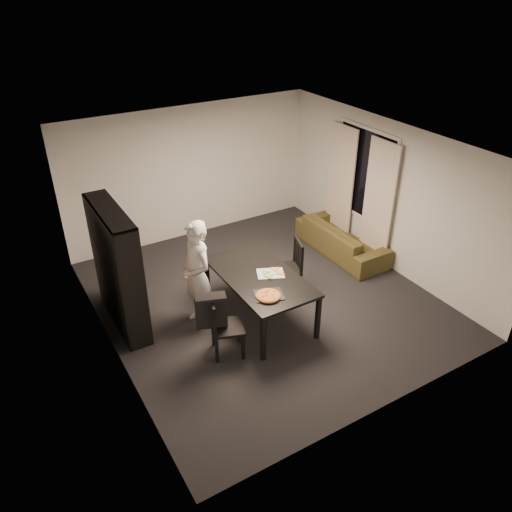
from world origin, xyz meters
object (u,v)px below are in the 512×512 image
chair_left (221,323)px  pepperoni_pizza (268,296)px  baking_tray (269,295)px  sofa (342,239)px  chair_right (291,264)px  dining_table (259,279)px  person (197,275)px  bookshelf (118,269)px

chair_left → pepperoni_pizza: 0.76m
baking_tray → pepperoni_pizza: bearing=-129.3°
sofa → baking_tray: bearing=119.7°
sofa → chair_left: bearing=113.0°
chair_left → baking_tray: bearing=-75.5°
chair_right → sofa: (1.58, 0.61, -0.26)m
chair_right → baking_tray: bearing=-31.2°
dining_table → chair_right: bearing=21.5°
dining_table → pepperoni_pizza: bearing=-108.9°
dining_table → sofa: bearing=21.3°
chair_left → chair_right: 1.87m
chair_right → person: person is taller
chair_left → sofa: size_ratio=0.47×
person → chair_right: bearing=85.1°
person → bookshelf: bearing=-126.6°
person → baking_tray: person is taller
person → sofa: (3.25, 0.59, -0.57)m
pepperoni_pizza → sofa: pepperoni_pizza is taller
dining_table → chair_left: 1.02m
chair_left → person: size_ratio=0.54×
chair_right → person: bearing=-72.9°
dining_table → chair_left: bearing=-152.7°
dining_table → baking_tray: (-0.16, -0.52, 0.07)m
dining_table → person: person is taller
chair_right → sofa: bearing=129.0°
chair_left → pepperoni_pizza: (0.70, -0.10, 0.27)m
chair_left → chair_right: chair_right is taller
bookshelf → chair_left: bearing=-56.3°
chair_left → pepperoni_pizza: bearing=-78.8°
chair_left → chair_right: size_ratio=0.97×
chair_left → sofa: 3.57m
person → sofa: 3.35m
dining_table → sofa: 2.59m
bookshelf → pepperoni_pizza: bearing=-42.7°
bookshelf → dining_table: bookshelf is taller
bookshelf → dining_table: (1.84, -0.96, -0.25)m
bookshelf → chair_right: 2.75m
chair_left → baking_tray: size_ratio=2.33×
chair_right → chair_left: bearing=-47.6°
baking_tray → person: bearing=129.2°
bookshelf → baking_tray: bearing=-41.4°
chair_left → person: bearing=17.1°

